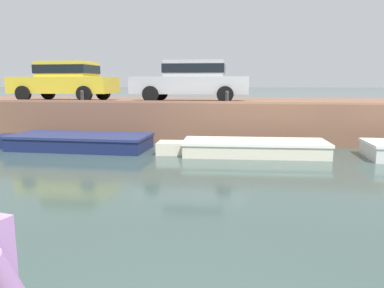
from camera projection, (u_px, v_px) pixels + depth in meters
name	position (u px, v px, depth m)	size (l,w,h in m)	color
ground_plane	(222.00, 190.00, 7.58)	(400.00, 400.00, 0.00)	#384C47
far_quay_wall	(236.00, 117.00, 15.83)	(60.00, 6.00, 1.44)	brown
far_wall_coping	(234.00, 102.00, 12.90)	(60.00, 0.24, 0.08)	#9F6C52
boat_moored_west_navy	(75.00, 142.00, 12.27)	(5.35, 1.91, 0.48)	navy
boat_moored_central_cream	(248.00, 148.00, 11.25)	(5.13, 1.77, 0.44)	silver
car_leftmost_yellow	(66.00, 79.00, 15.02)	(4.10, 2.03, 1.54)	yellow
car_left_inner_silver	(192.00, 79.00, 14.27)	(4.43, 2.06, 1.54)	#B7BABC
mooring_bollard_west	(82.00, 96.00, 13.81)	(0.15, 0.15, 0.45)	#2D2B28
mooring_bollard_mid	(227.00, 96.00, 13.03)	(0.15, 0.15, 0.45)	#2D2B28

